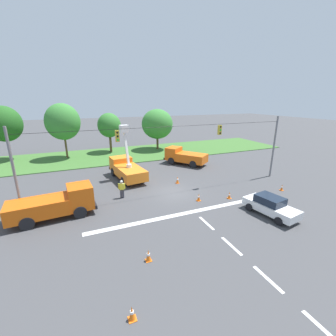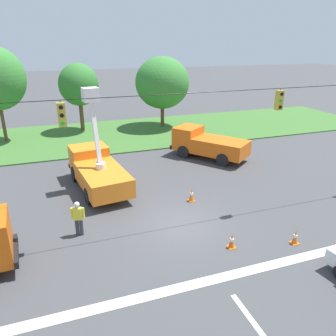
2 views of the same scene
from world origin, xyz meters
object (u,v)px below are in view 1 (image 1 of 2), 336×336
(tree_west, at_px, (63,122))
(traffic_cone_mid_right, at_px, (199,197))
(traffic_cone_foreground_left, at_px, (132,313))
(tree_centre, at_px, (109,125))
(traffic_cone_foreground_right, at_px, (148,255))
(traffic_cone_near_bucket, at_px, (229,195))
(road_worker, at_px, (122,188))
(tree_east, at_px, (157,124))
(utility_truck_bucket_lift, at_px, (126,168))
(utility_truck_support_far, at_px, (184,156))
(traffic_cone_lane_edge_a, at_px, (282,188))
(traffic_cone_mid_left, at_px, (178,180))
(utility_truck_support_near, at_px, (56,203))
(tree_far_west, at_px, (4,124))
(sedan_white, at_px, (270,206))

(tree_west, bearing_deg, traffic_cone_mid_right, -62.31)
(tree_west, height_order, traffic_cone_foreground_left, tree_west)
(tree_centre, height_order, traffic_cone_foreground_right, tree_centre)
(traffic_cone_near_bucket, bearing_deg, traffic_cone_mid_right, 166.93)
(road_worker, distance_m, traffic_cone_foreground_right, 9.32)
(tree_east, height_order, utility_truck_bucket_lift, tree_east)
(tree_east, bearing_deg, traffic_cone_mid_right, -100.41)
(tree_centre, bearing_deg, utility_truck_support_far, -54.02)
(utility_truck_bucket_lift, height_order, traffic_cone_foreground_left, utility_truck_bucket_lift)
(traffic_cone_lane_edge_a, bearing_deg, utility_truck_support_far, 110.92)
(traffic_cone_near_bucket, bearing_deg, traffic_cone_mid_left, 116.93)
(tree_west, xyz_separation_m, utility_truck_support_near, (-0.52, -19.98, -4.51))
(utility_truck_support_near, relative_size, traffic_cone_mid_right, 9.01)
(traffic_cone_foreground_left, bearing_deg, utility_truck_support_far, 58.19)
(utility_truck_support_far, bearing_deg, utility_truck_support_near, -148.71)
(tree_far_west, distance_m, traffic_cone_lane_edge_a, 38.18)
(tree_far_west, height_order, utility_truck_support_near, tree_far_west)
(utility_truck_bucket_lift, bearing_deg, traffic_cone_foreground_right, -97.90)
(tree_east, bearing_deg, traffic_cone_foreground_left, -111.94)
(tree_east, height_order, utility_truck_support_far, tree_east)
(tree_west, relative_size, traffic_cone_foreground_left, 12.04)
(tree_centre, height_order, utility_truck_support_near, tree_centre)
(traffic_cone_mid_right, bearing_deg, tree_east, 79.59)
(tree_west, relative_size, traffic_cone_foreground_right, 11.36)
(tree_far_west, distance_m, tree_east, 23.50)
(tree_west, distance_m, traffic_cone_foreground_left, 31.43)
(tree_east, distance_m, traffic_cone_foreground_right, 30.47)
(tree_centre, distance_m, road_worker, 20.44)
(tree_east, relative_size, utility_truck_support_near, 1.13)
(road_worker, relative_size, traffic_cone_foreground_right, 2.38)
(sedan_white, bearing_deg, traffic_cone_foreground_left, -159.65)
(utility_truck_support_far, xyz_separation_m, traffic_cone_lane_edge_a, (4.86, -12.71, -0.85))
(road_worker, distance_m, traffic_cone_mid_right, 7.26)
(traffic_cone_mid_left, bearing_deg, utility_truck_support_near, -165.26)
(traffic_cone_foreground_right, bearing_deg, traffic_cone_mid_left, 57.45)
(utility_truck_support_far, relative_size, traffic_cone_near_bucket, 9.14)
(tree_west, height_order, traffic_cone_near_bucket, tree_west)
(tree_far_west, relative_size, sedan_white, 1.80)
(tree_east, relative_size, traffic_cone_near_bucket, 10.80)
(tree_east, xyz_separation_m, traffic_cone_foreground_right, (-10.87, -28.13, -4.32))
(tree_centre, bearing_deg, tree_far_west, 178.64)
(utility_truck_support_far, bearing_deg, traffic_cone_mid_left, -122.05)
(utility_truck_support_far, bearing_deg, tree_centre, 125.98)
(sedan_white, relative_size, traffic_cone_mid_right, 6.29)
(tree_far_west, xyz_separation_m, utility_truck_support_near, (7.46, -21.99, -4.33))
(tree_west, distance_m, traffic_cone_mid_right, 25.08)
(tree_east, height_order, traffic_cone_near_bucket, tree_east)
(utility_truck_support_far, xyz_separation_m, traffic_cone_foreground_right, (-11.08, -17.48, -0.80))
(utility_truck_support_near, height_order, sedan_white, utility_truck_support_near)
(tree_west, xyz_separation_m, traffic_cone_near_bucket, (14.31, -22.37, -5.37))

